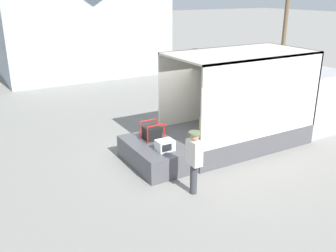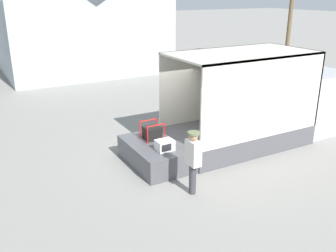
{
  "view_description": "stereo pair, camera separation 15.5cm",
  "coord_description": "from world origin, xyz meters",
  "px_view_note": "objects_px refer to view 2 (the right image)",
  "views": [
    {
      "loc": [
        -5.56,
        -9.0,
        4.9
      ],
      "look_at": [
        -0.46,
        -0.2,
        1.22
      ],
      "focal_mm": 40.0,
      "sensor_mm": 36.0,
      "label": 1
    },
    {
      "loc": [
        -5.42,
        -9.08,
        4.9
      ],
      "look_at": [
        -0.46,
        -0.2,
        1.22
      ],
      "focal_mm": 40.0,
      "sensor_mm": 36.0,
      "label": 2
    }
  ],
  "objects_px": {
    "box_truck": "(278,110)",
    "worker_person": "(193,157)",
    "microwave": "(165,145)",
    "portable_generator": "(153,133)"
  },
  "relations": [
    {
      "from": "portable_generator",
      "to": "worker_person",
      "type": "height_order",
      "value": "worker_person"
    },
    {
      "from": "microwave",
      "to": "portable_generator",
      "type": "distance_m",
      "value": 0.94
    },
    {
      "from": "microwave",
      "to": "portable_generator",
      "type": "xyz_separation_m",
      "value": [
        0.1,
        0.93,
        0.05
      ]
    },
    {
      "from": "microwave",
      "to": "worker_person",
      "type": "xyz_separation_m",
      "value": [
        0.02,
        -1.43,
        0.21
      ]
    },
    {
      "from": "worker_person",
      "to": "box_truck",
      "type": "bearing_deg",
      "value": 22.47
    },
    {
      "from": "portable_generator",
      "to": "worker_person",
      "type": "xyz_separation_m",
      "value": [
        -0.08,
        -2.36,
        0.16
      ]
    },
    {
      "from": "box_truck",
      "to": "worker_person",
      "type": "height_order",
      "value": "box_truck"
    },
    {
      "from": "box_truck",
      "to": "portable_generator",
      "type": "xyz_separation_m",
      "value": [
        -4.76,
        0.35,
        -0.08
      ]
    },
    {
      "from": "microwave",
      "to": "portable_generator",
      "type": "relative_size",
      "value": 0.8
    },
    {
      "from": "box_truck",
      "to": "microwave",
      "type": "xyz_separation_m",
      "value": [
        -4.86,
        -0.58,
        -0.13
      ]
    }
  ]
}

